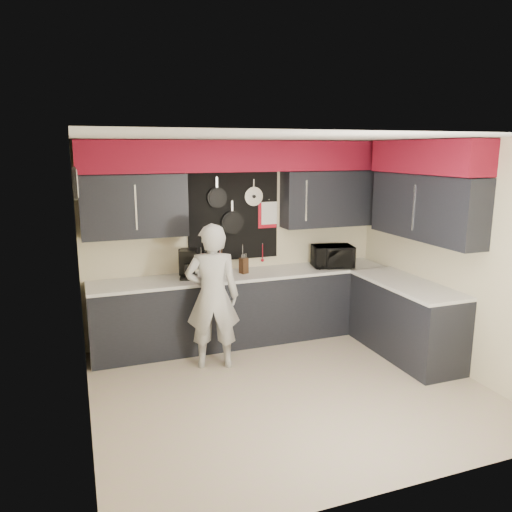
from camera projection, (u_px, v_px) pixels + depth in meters
name	position (u px, v px, depth m)	size (l,w,h in m)	color
ground	(289.00, 389.00, 5.29)	(4.00, 4.00, 0.00)	#B8A38F
back_wall_assembly	(241.00, 187.00, 6.34)	(4.00, 0.36, 2.60)	beige
right_wall_assembly	(429.00, 197.00, 5.74)	(0.36, 3.50, 2.60)	beige
left_wall_assembly	(81.00, 284.00, 4.35)	(0.05, 3.50, 2.60)	beige
base_cabinets	(289.00, 311.00, 6.39)	(3.95, 2.20, 0.92)	black
microwave	(333.00, 256.00, 6.74)	(0.53, 0.36, 0.29)	black
knife_block	(244.00, 266.00, 6.41)	(0.09, 0.09, 0.20)	#341F10
utensil_crock	(221.00, 268.00, 6.35)	(0.13, 0.13, 0.17)	white
coffee_maker	(188.00, 263.00, 6.16)	(0.27, 0.30, 0.37)	black
person	(213.00, 296.00, 5.68)	(0.62, 0.40, 1.69)	beige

